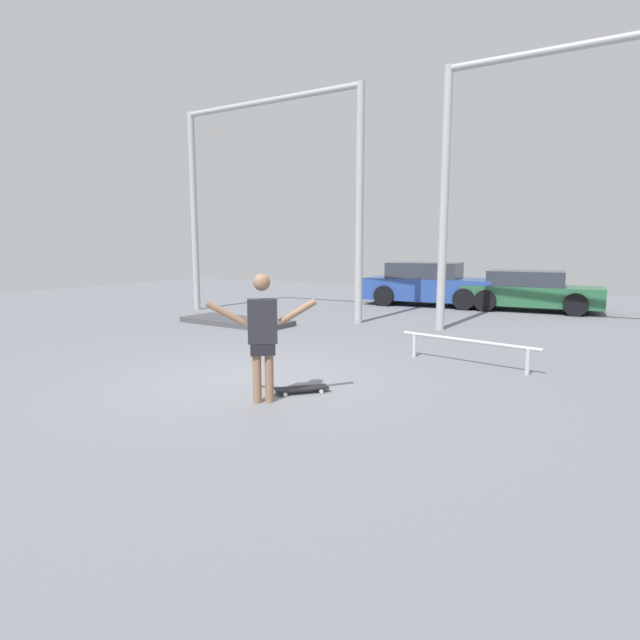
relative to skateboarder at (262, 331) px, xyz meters
The scene contains 9 objects.
ground_plane 1.45m from the skateboarder, 135.44° to the left, with size 36.00×36.00×0.00m, color slate.
skateboarder is the anchor object (origin of this frame).
skateboard 1.07m from the skateboarder, 70.58° to the left, with size 0.66×0.68×0.08m.
manual_pad 6.77m from the skateboarder, 132.41° to the left, with size 3.01×1.16×0.13m, color #47474C.
grind_rail 3.83m from the skateboarder, 62.35° to the left, with size 2.42×0.53×0.45m.
canopy_support_left 8.68m from the skateboarder, 125.12° to the left, with size 5.89×0.20×6.01m.
canopy_support_right 7.92m from the skateboarder, 65.01° to the left, with size 5.89×0.20×6.01m.
parked_car_blue 11.66m from the skateboarder, 97.80° to the left, with size 4.36×2.26×1.45m.
parked_car_green 11.80m from the skateboarder, 82.05° to the left, with size 4.13×2.07×1.24m.
Camera 1 is at (4.53, -5.79, 1.98)m, focal length 28.00 mm.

